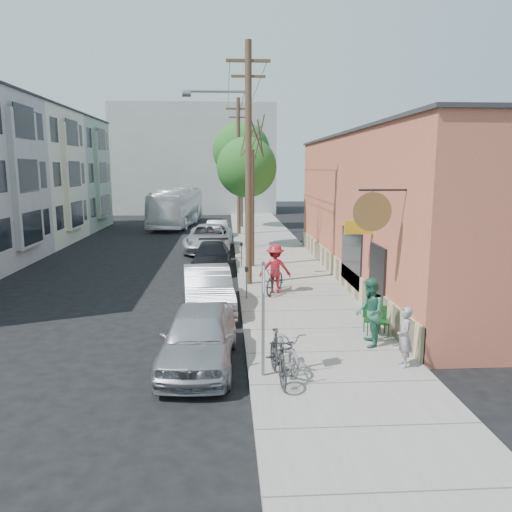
{
  "coord_description": "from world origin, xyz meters",
  "views": [
    {
      "loc": [
        1.5,
        -16.82,
        5.1
      ],
      "look_at": [
        2.71,
        3.48,
        1.5
      ],
      "focal_mm": 35.0,
      "sensor_mm": 36.0,
      "label": 1
    }
  ],
  "objects": [
    {
      "name": "car_0",
      "position": [
        0.76,
        -4.38,
        0.78
      ],
      "size": [
        2.1,
        4.67,
        1.56
      ],
      "primitive_type": "imported",
      "rotation": [
        0.0,
        0.0,
        -0.06
      ],
      "color": "#9A9BA1",
      "rests_on": "ground"
    },
    {
      "name": "car_2",
      "position": [
        0.75,
        8.04,
        0.68
      ],
      "size": [
        1.99,
        4.73,
        1.36
      ],
      "primitive_type": "imported",
      "rotation": [
        0.0,
        0.0,
        -0.02
      ],
      "color": "black",
      "rests_on": "ground"
    },
    {
      "name": "utility_pole_near",
      "position": [
        2.39,
        4.27,
        5.41
      ],
      "size": [
        3.57,
        0.28,
        10.0
      ],
      "color": "#503A28",
      "rests_on": "sidewalk"
    },
    {
      "name": "patio_chair_a",
      "position": [
        5.86,
        -2.61,
        0.59
      ],
      "size": [
        0.62,
        0.62,
        0.88
      ],
      "primitive_type": null,
      "rotation": [
        0.0,
        0.0,
        -0.28
      ],
      "color": "#103B15",
      "rests_on": "sidewalk"
    },
    {
      "name": "apartment_row",
      "position": [
        -11.85,
        14.0,
        4.5
      ],
      "size": [
        6.3,
        32.0,
        9.0
      ],
      "color": "#96A88E",
      "rests_on": "ground"
    },
    {
      "name": "cyclist_bike",
      "position": [
        3.43,
        2.67,
        0.69
      ],
      "size": [
        1.45,
        2.18,
        1.08
      ],
      "primitive_type": "imported",
      "rotation": [
        0.0,
        0.0,
        -0.39
      ],
      "color": "black",
      "rests_on": "sidewalk"
    },
    {
      "name": "bus",
      "position": [
        -2.86,
        27.75,
        1.65
      ],
      "size": [
        3.9,
        12.07,
        3.3
      ],
      "primitive_type": "imported",
      "rotation": [
        0.0,
        0.0,
        -0.1
      ],
      "color": "white",
      "rests_on": "ground"
    },
    {
      "name": "tree_leafy_far",
      "position": [
        2.8,
        25.51,
        6.5
      ],
      "size": [
        4.77,
        4.77,
        8.74
      ],
      "color": "#44392C",
      "rests_on": "sidewalk"
    },
    {
      "name": "parked_bike_a",
      "position": [
        2.68,
        -5.76,
        0.73
      ],
      "size": [
        0.7,
        1.96,
        1.16
      ],
      "primitive_type": "imported",
      "rotation": [
        0.0,
        0.0,
        0.08
      ],
      "color": "black",
      "rests_on": "sidewalk"
    },
    {
      "name": "cafe_building",
      "position": [
        8.99,
        4.99,
        3.3
      ],
      "size": [
        6.6,
        20.2,
        6.61
      ],
      "color": "#B85B44",
      "rests_on": "ground"
    },
    {
      "name": "end_cap_building",
      "position": [
        -2.0,
        42.0,
        6.0
      ],
      "size": [
        18.0,
        8.0,
        12.0
      ],
      "primitive_type": "cube",
      "color": "#A6A7A1",
      "rests_on": "ground"
    },
    {
      "name": "car_1",
      "position": [
        0.8,
        0.78,
        0.78
      ],
      "size": [
        2.12,
        4.89,
        1.56
      ],
      "primitive_type": "imported",
      "rotation": [
        0.0,
        0.0,
        0.1
      ],
      "color": "#97999E",
      "rests_on": "ground"
    },
    {
      "name": "sidewalk",
      "position": [
        4.25,
        11.0,
        0.07
      ],
      "size": [
        4.5,
        58.0,
        0.15
      ],
      "primitive_type": "cube",
      "color": "gray",
      "rests_on": "ground"
    },
    {
      "name": "tree_leafy_mid",
      "position": [
        2.8,
        14.48,
        5.12
      ],
      "size": [
        3.73,
        3.73,
        6.85
      ],
      "color": "#44392C",
      "rests_on": "sidewalk"
    },
    {
      "name": "tree_bare",
      "position": [
        2.8,
        8.24,
        3.07
      ],
      "size": [
        0.24,
        0.24,
        5.85
      ],
      "color": "#44392C",
      "rests_on": "sidewalk"
    },
    {
      "name": "patron_grey",
      "position": [
        5.94,
        -5.1,
        0.93
      ],
      "size": [
        0.44,
        0.61,
        1.55
      ],
      "primitive_type": "imported",
      "rotation": [
        0.0,
        0.0,
        -1.71
      ],
      "color": "gray",
      "rests_on": "sidewalk"
    },
    {
      "name": "car_3",
      "position": [
        0.42,
        13.85,
        0.82
      ],
      "size": [
        3.01,
        6.04,
        1.65
      ],
      "primitive_type": "imported",
      "rotation": [
        0.0,
        0.0,
        -0.05
      ],
      "color": "#B3B4BC",
      "rests_on": "ground"
    },
    {
      "name": "car_4",
      "position": [
        0.8,
        19.32,
        0.66
      ],
      "size": [
        1.62,
        4.1,
        1.33
      ],
      "primitive_type": "imported",
      "rotation": [
        0.0,
        0.0,
        -0.06
      ],
      "color": "#A6A7AE",
      "rests_on": "ground"
    },
    {
      "name": "utility_pole_far",
      "position": [
        2.45,
        20.91,
        5.34
      ],
      "size": [
        1.8,
        0.28,
        10.0
      ],
      "color": "#503A28",
      "rests_on": "sidewalk"
    },
    {
      "name": "parked_bike_b",
      "position": [
        2.96,
        -4.97,
        0.65
      ],
      "size": [
        1.04,
        2.01,
        1.01
      ],
      "primitive_type": "imported",
      "rotation": [
        0.0,
        0.0,
        0.2
      ],
      "color": "slate",
      "rests_on": "sidewalk"
    },
    {
      "name": "patron_green",
      "position": [
        5.48,
        -3.58,
        1.12
      ],
      "size": [
        0.89,
        1.06,
        1.94
      ],
      "primitive_type": "imported",
      "rotation": [
        0.0,
        0.0,
        -1.75
      ],
      "color": "#29674D",
      "rests_on": "sidewalk"
    },
    {
      "name": "parking_meter_near",
      "position": [
        2.25,
        1.73,
        0.98
      ],
      "size": [
        0.14,
        0.14,
        1.24
      ],
      "color": "slate",
      "rests_on": "sidewalk"
    },
    {
      "name": "ground",
      "position": [
        0.0,
        0.0,
        0.0
      ],
      "size": [
        120.0,
        120.0,
        0.0
      ],
      "primitive_type": "plane",
      "color": "black"
    },
    {
      "name": "patio_chair_b",
      "position": [
        6.06,
        -2.79,
        0.59
      ],
      "size": [
        0.64,
        0.64,
        0.88
      ],
      "primitive_type": null,
      "rotation": [
        0.0,
        0.0,
        -0.35
      ],
      "color": "#103B15",
      "rests_on": "sidewalk"
    },
    {
      "name": "cyclist",
      "position": [
        3.43,
        2.67,
        1.12
      ],
      "size": [
        1.32,
        0.85,
        1.95
      ],
      "primitive_type": "imported",
      "rotation": [
        0.0,
        0.0,
        3.04
      ],
      "color": "maroon",
      "rests_on": "sidewalk"
    },
    {
      "name": "parking_meter_far",
      "position": [
        2.25,
        8.01,
        0.98
      ],
      "size": [
        0.14,
        0.14,
        1.24
      ],
      "color": "slate",
      "rests_on": "sidewalk"
    },
    {
      "name": "sign_post",
      "position": [
        2.35,
        -5.46,
        1.83
      ],
      "size": [
        0.07,
        0.45,
        2.8
      ],
      "color": "slate",
      "rests_on": "sidewalk"
    }
  ]
}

